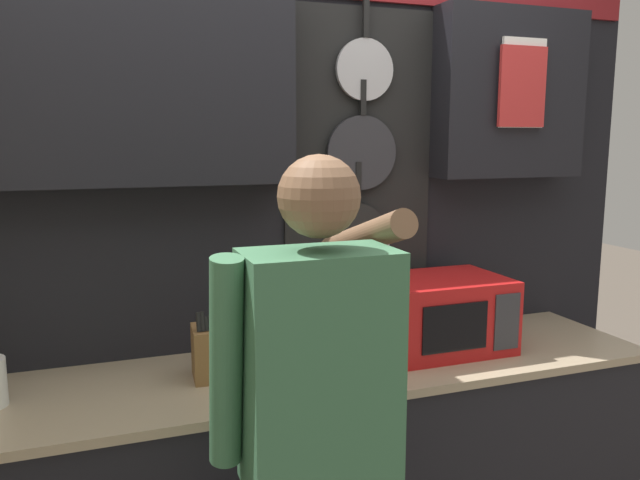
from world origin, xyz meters
name	(u,v)px	position (x,y,z in m)	size (l,w,h in m)	color
back_wall_unit	(286,194)	(-0.03, 0.27, 1.48)	(3.10, 0.23, 2.35)	black
microwave	(442,313)	(0.52, 0.02, 1.02)	(0.47, 0.36, 0.28)	red
knife_block	(209,352)	(-0.37, 0.02, 0.97)	(0.12, 0.16, 0.25)	brown
person	(318,417)	(-0.20, -0.59, 0.98)	(0.54, 0.64, 1.65)	#383842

